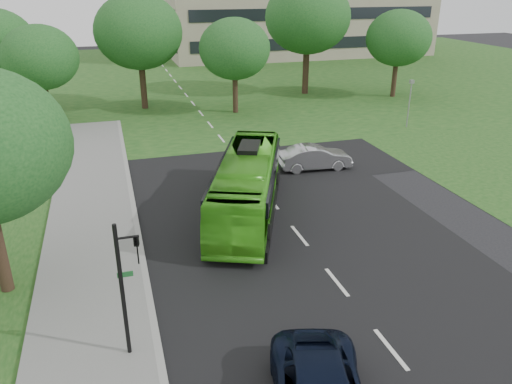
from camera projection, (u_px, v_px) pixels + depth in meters
ground at (317, 257)px, 21.15m from camera, size 160.00×160.00×0.00m
street_surfaces at (204, 123)px, 41.10m from camera, size 120.00×120.00×0.15m
tree_park_a at (40, 58)px, 38.78m from camera, size 5.88×5.88×7.81m
tree_park_b at (139, 32)px, 43.24m from camera, size 7.61×7.61×9.98m
tree_park_c at (235, 49)px, 42.29m from camera, size 6.07×6.07×8.07m
tree_park_d at (308, 17)px, 48.96m from camera, size 8.41×8.41×11.12m
tree_park_e at (399, 38)px, 48.27m from camera, size 6.28×6.28×8.37m
bus at (247, 185)px, 24.60m from camera, size 6.47×11.04×3.03m
sedan at (315, 157)px, 30.84m from camera, size 4.61×1.91×1.48m
traffic_light at (126, 281)px, 14.60m from camera, size 0.74×0.22×4.59m
camera_pole at (410, 97)px, 38.97m from camera, size 0.37×0.33×3.76m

